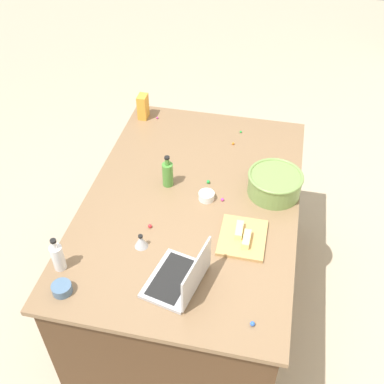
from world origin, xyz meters
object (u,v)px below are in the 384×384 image
Objects in this scene: ramekin_medium at (206,196)px; cutting_board at (243,237)px; butter_stick_right at (247,239)px; candy_bag at (143,107)px; laptop at (181,278)px; butter_stick_left at (239,230)px; bottle_olive at (168,174)px; ramekin_small at (62,289)px; kitchen_timer at (141,241)px; bottle_vinegar at (58,257)px; mixing_bowl_large at (275,183)px.

cutting_board is at bearing 43.09° from ramekin_medium.
butter_stick_right is at bearing 42.34° from ramekin_medium.
candy_bag reaches higher than ramekin_medium.
butter_stick_left is at bearing 148.92° from laptop.
bottle_olive reaches higher than ramekin_small.
kitchen_timer is (0.41, -0.26, 0.01)m from ramekin_medium.
kitchen_timer is at bearing -1.76° from bottle_olive.
candy_bag reaches higher than kitchen_timer.
laptop is 0.55m from ramekin_small.
ramekin_small is at bearing -54.98° from butter_stick_left.
kitchen_timer is at bearing -76.38° from butter_stick_right.
bottle_vinegar is 2.55× the size of kitchen_timer.
ramekin_medium is at bearing 38.80° from candy_bag.
ramekin_small reaches higher than ramekin_medium.
ramekin_small is (0.50, -0.77, 0.01)m from cutting_board.
kitchen_timer is (0.13, -0.52, -0.00)m from butter_stick_right.
butter_stick_left is at bearing 42.88° from ramekin_medium.
ramekin_medium is 1.15× the size of kitchen_timer.
laptop is 1.14× the size of mixing_bowl_large.
kitchen_timer reaches higher than butter_stick_left.
bottle_olive is at bearing 160.73° from ramekin_small.
butter_stick_left is (-0.36, 0.22, -0.01)m from laptop.
bottle_vinegar is 1.79× the size of butter_stick_left.
kitchen_timer is (0.49, -0.01, -0.05)m from bottle_olive.
ramekin_small is (0.89, -0.90, -0.05)m from mixing_bowl_large.
bottle_olive is at bearing 152.90° from bottle_vinegar.
mixing_bowl_large is 0.40m from butter_stick_left.
ramekin_small is (0.52, -0.75, -0.01)m from butter_stick_left.
butter_stick_left is (-0.02, -0.02, 0.03)m from cutting_board.
butter_stick_left is (0.36, -0.15, -0.03)m from mixing_bowl_large.
candy_bag reaches higher than butter_stick_right.
mixing_bowl_large is at bearing 95.38° from bottle_olive.
bottle_olive is 0.79m from bottle_vinegar.
ramekin_small is (0.47, -0.79, -0.01)m from butter_stick_right.
candy_bag is at bearing -122.04° from mixing_bowl_large.
cutting_board is 1.66× the size of candy_bag.
bottle_olive is at bearing -107.33° from ramekin_medium.
candy_bag is at bearing 179.23° from bottle_vinegar.
laptop is 0.60m from ramekin_medium.
butter_stick_left reaches higher than ramekin_small.
kitchen_timer is at bearing 16.00° from candy_bag.
mixing_bowl_large is 0.83m from kitchen_timer.
bottle_olive is at bearing -124.54° from cutting_board.
candy_bag is (-1.32, -0.58, 0.04)m from laptop.
laptop is 0.42m from cutting_board.
candy_bag is at bearing -178.08° from ramekin_small.
ramekin_medium is at bearing 136.20° from bottle_vinegar.
butter_stick_right reaches higher than ramekin_medium.
butter_stick_left is 1.43× the size of kitchen_timer.
cutting_board is at bearing 107.58° from kitchen_timer.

